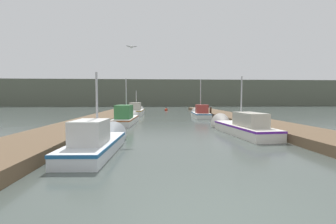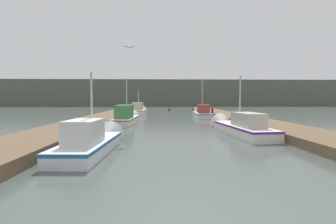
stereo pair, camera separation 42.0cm
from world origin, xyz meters
The scene contains 13 objects.
ground_plane centered at (0.00, 0.00, 0.00)m, with size 200.00×200.00×0.00m.
dock_left centered at (-6.10, 16.00, 0.21)m, with size 2.95×40.00×0.42m.
dock_right centered at (6.10, 16.00, 0.21)m, with size 2.95×40.00×0.42m.
distant_shore_ridge centered at (0.00, 62.13, 3.44)m, with size 120.00×16.00×6.89m.
fishing_boat_0 centered at (-3.43, 5.16, 0.39)m, with size 1.58×4.92×3.37m.
fishing_boat_1 centered at (3.52, 9.07, 0.41)m, with size 1.99×6.06×3.64m.
fishing_boat_2 centered at (-3.56, 14.56, 0.48)m, with size 1.62×5.87×3.95m.
fishing_boat_3 centered at (3.47, 20.02, 0.41)m, with size 1.67×5.03×4.38m.
fishing_boat_4 centered at (-3.55, 24.17, 0.47)m, with size 1.75×5.59×3.38m.
mooring_piling_0 centered at (4.56, 19.88, 0.56)m, with size 0.25×0.25×1.11m.
mooring_piling_1 centered at (-4.54, 18.22, 0.56)m, with size 0.33×0.33×1.10m.
channel_buoy centered at (0.53, 33.07, 0.14)m, with size 0.48×0.48×0.98m.
seagull_lead centered at (-2.55, 9.01, 4.77)m, with size 0.56×0.30×0.12m.
Camera 1 is at (-1.30, -3.40, 1.99)m, focal length 24.00 mm.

